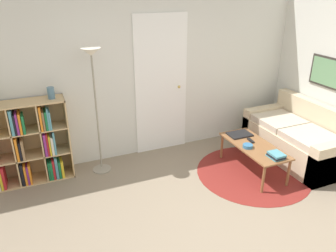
{
  "coord_description": "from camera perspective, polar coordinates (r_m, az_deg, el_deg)",
  "views": [
    {
      "loc": [
        -1.57,
        -2.15,
        2.48
      ],
      "look_at": [
        -0.13,
        1.24,
        0.85
      ],
      "focal_mm": 35.0,
      "sensor_mm": 36.0,
      "label": 1
    }
  ],
  "objects": [
    {
      "name": "vase_on_shelf",
      "position": [
        4.41,
        -19.71,
        5.44
      ],
      "size": [
        0.09,
        0.09,
        0.15
      ],
      "color": "slate",
      "rests_on": "bookshelf"
    },
    {
      "name": "wall_back",
      "position": [
        4.85,
        -3.35,
        9.62
      ],
      "size": [
        7.79,
        0.11,
        2.6
      ],
      "color": "silver",
      "rests_on": "ground_plane"
    },
    {
      "name": "remote",
      "position": [
        4.77,
        14.21,
        -2.46
      ],
      "size": [
        0.06,
        0.15,
        0.02
      ],
      "color": "black",
      "rests_on": "coffee_table"
    },
    {
      "name": "wall_right",
      "position": [
        5.29,
        27.16,
        8.38
      ],
      "size": [
        0.08,
        5.26,
        2.6
      ],
      "color": "silver",
      "rests_on": "ground_plane"
    },
    {
      "name": "couch",
      "position": [
        5.36,
        21.9,
        -2.11
      ],
      "size": [
        0.84,
        1.6,
        0.82
      ],
      "color": "#CCB793",
      "rests_on": "ground_plane"
    },
    {
      "name": "laptop",
      "position": [
        4.93,
        12.35,
        -1.42
      ],
      "size": [
        0.34,
        0.25,
        0.02
      ],
      "color": "black",
      "rests_on": "coffee_table"
    },
    {
      "name": "coffee_table",
      "position": [
        4.7,
        14.74,
        -3.66
      ],
      "size": [
        0.48,
        1.07,
        0.41
      ],
      "color": "brown",
      "rests_on": "ground_plane"
    },
    {
      "name": "book_stack_on_table",
      "position": [
        4.42,
        18.31,
        -4.89
      ],
      "size": [
        0.18,
        0.2,
        0.06
      ],
      "color": "teal",
      "rests_on": "coffee_table"
    },
    {
      "name": "floor_lamp",
      "position": [
        4.31,
        -12.89,
        8.46
      ],
      "size": [
        0.26,
        0.26,
        1.74
      ],
      "color": "gray",
      "rests_on": "ground_plane"
    },
    {
      "name": "rug",
      "position": [
        4.82,
        14.53,
        -7.87
      ],
      "size": [
        1.57,
        1.57,
        0.01
      ],
      "color": "maroon",
      "rests_on": "ground_plane"
    },
    {
      "name": "bowl",
      "position": [
        4.58,
        13.72,
        -3.41
      ],
      "size": [
        0.13,
        0.13,
        0.05
      ],
      "color": "teal",
      "rests_on": "coffee_table"
    },
    {
      "name": "bookshelf",
      "position": [
        4.65,
        -23.53,
        -3.08
      ],
      "size": [
        1.04,
        0.34,
        1.11
      ],
      "color": "tan",
      "rests_on": "ground_plane"
    },
    {
      "name": "ground_plane",
      "position": [
        3.63,
        10.15,
        -19.6
      ],
      "size": [
        14.0,
        14.0,
        0.0
      ],
      "primitive_type": "plane",
      "color": "gray"
    }
  ]
}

